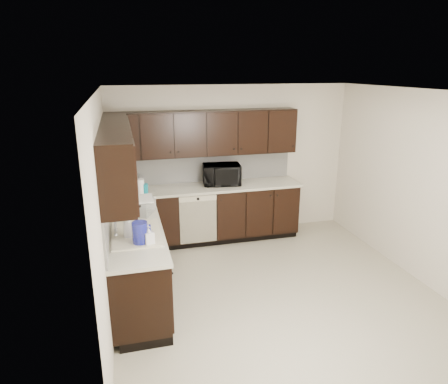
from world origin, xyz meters
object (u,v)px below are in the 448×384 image
at_px(sink, 137,240).
at_px(microwave, 222,174).
at_px(blue_pitcher, 140,233).
at_px(storage_bin, 134,206).
at_px(toaster_oven, 126,184).

bearing_deg(sink, microwave, 50.66).
bearing_deg(blue_pitcher, storage_bin, 79.21).
relative_size(microwave, toaster_oven, 1.49).
bearing_deg(microwave, storage_bin, -137.02).
bearing_deg(blue_pitcher, sink, 85.38).
bearing_deg(blue_pitcher, microwave, 42.91).
bearing_deg(storage_bin, sink, -90.74).
distance_m(sink, toaster_oven, 1.71).
bearing_deg(sink, blue_pitcher, -82.36).
relative_size(sink, blue_pitcher, 3.26).
height_order(microwave, storage_bin, microwave).
relative_size(toaster_oven, storage_bin, 0.84).
xyz_separation_m(sink, storage_bin, (0.01, 0.74, 0.15)).
xyz_separation_m(toaster_oven, blue_pitcher, (0.10, -1.96, 0.00)).
height_order(storage_bin, blue_pitcher, blue_pitcher).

